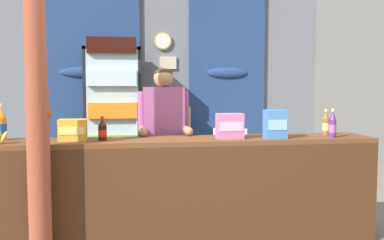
# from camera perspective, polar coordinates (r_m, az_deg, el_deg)

# --- Properties ---
(ground_plane) EXTENTS (7.99, 7.99, 0.00)m
(ground_plane) POSITION_cam_1_polar(r_m,az_deg,el_deg) (4.64, -1.41, -12.85)
(ground_plane) COLOR slate
(back_wall_curtained) EXTENTS (4.61, 0.22, 2.84)m
(back_wall_curtained) POSITION_cam_1_polar(r_m,az_deg,el_deg) (6.31, -3.88, 5.17)
(back_wall_curtained) COLOR slate
(back_wall_curtained) RESTS_ON ground
(stall_counter) EXTENTS (3.33, 0.48, 0.93)m
(stall_counter) POSITION_cam_1_polar(r_m,az_deg,el_deg) (3.68, -0.60, -8.32)
(stall_counter) COLOR brown
(stall_counter) RESTS_ON ground
(timber_post) EXTENTS (0.19, 0.17, 2.76)m
(timber_post) POSITION_cam_1_polar(r_m,az_deg,el_deg) (3.36, -19.95, 3.18)
(timber_post) COLOR brown
(timber_post) RESTS_ON ground
(drink_fridge) EXTENTS (0.73, 0.67, 2.00)m
(drink_fridge) POSITION_cam_1_polar(r_m,az_deg,el_deg) (5.78, -10.43, 1.53)
(drink_fridge) COLOR black
(drink_fridge) RESTS_ON ground
(bottle_shelf_rack) EXTENTS (0.48, 0.28, 1.10)m
(bottle_shelf_rack) POSITION_cam_1_polar(r_m,az_deg,el_deg) (5.98, -2.65, -3.26)
(bottle_shelf_rack) COLOR brown
(bottle_shelf_rack) RESTS_ON ground
(plastic_lawn_chair) EXTENTS (0.56, 0.56, 0.86)m
(plastic_lawn_chair) POSITION_cam_1_polar(r_m,az_deg,el_deg) (5.52, 5.20, -4.79)
(plastic_lawn_chair) COLOR silver
(plastic_lawn_chair) RESTS_ON ground
(shopkeeper) EXTENTS (0.50, 0.42, 1.56)m
(shopkeeper) POSITION_cam_1_polar(r_m,az_deg,el_deg) (4.15, -3.77, -1.16)
(shopkeeper) COLOR #28282D
(shopkeeper) RESTS_ON ground
(soda_bottle_orange_soda) EXTENTS (0.09, 0.09, 0.31)m
(soda_bottle_orange_soda) POSITION_cam_1_polar(r_m,az_deg,el_deg) (3.94, -24.05, -0.56)
(soda_bottle_orange_soda) COLOR orange
(soda_bottle_orange_soda) RESTS_ON stall_counter
(soda_bottle_grape_soda) EXTENTS (0.06, 0.06, 0.26)m
(soda_bottle_grape_soda) POSITION_cam_1_polar(r_m,az_deg,el_deg) (3.97, 18.19, -0.67)
(soda_bottle_grape_soda) COLOR #56286B
(soda_bottle_grape_soda) RESTS_ON stall_counter
(soda_bottle_iced_tea) EXTENTS (0.07, 0.07, 0.24)m
(soda_bottle_iced_tea) POSITION_cam_1_polar(r_m,az_deg,el_deg) (4.19, 17.38, -0.49)
(soda_bottle_iced_tea) COLOR brown
(soda_bottle_iced_tea) RESTS_ON stall_counter
(soda_bottle_cola) EXTENTS (0.07, 0.07, 0.20)m
(soda_bottle_cola) POSITION_cam_1_polar(r_m,az_deg,el_deg) (3.65, -11.82, -1.35)
(soda_bottle_cola) COLOR black
(soda_bottle_cola) RESTS_ON stall_counter
(snack_box_wafer) EXTENTS (0.23, 0.13, 0.22)m
(snack_box_wafer) POSITION_cam_1_polar(r_m,az_deg,el_deg) (3.71, 5.05, -0.81)
(snack_box_wafer) COLOR #B76699
(snack_box_wafer) RESTS_ON stall_counter
(snack_box_biscuit) EXTENTS (0.19, 0.14, 0.25)m
(snack_box_biscuit) POSITION_cam_1_polar(r_m,az_deg,el_deg) (3.77, 11.01, -0.56)
(snack_box_biscuit) COLOR #3D75B7
(snack_box_biscuit) RESTS_ON stall_counter
(snack_box_choco_powder) EXTENTS (0.22, 0.16, 0.18)m
(snack_box_choco_powder) POSITION_cam_1_polar(r_m,az_deg,el_deg) (3.70, -15.57, -1.29)
(snack_box_choco_powder) COLOR gold
(snack_box_choco_powder) RESTS_ON stall_counter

